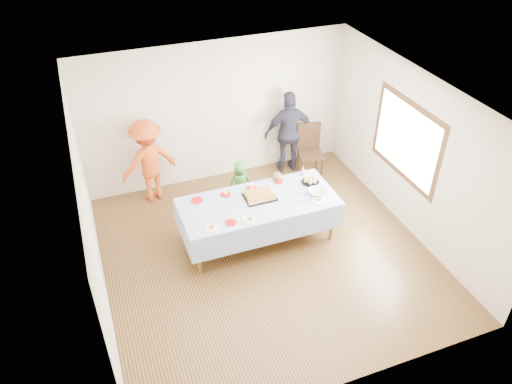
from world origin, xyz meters
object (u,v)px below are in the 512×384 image
at_px(dining_chair, 310,147).
at_px(adult_left, 149,161).
at_px(party_table, 259,204).
at_px(birthday_cake, 260,195).

bearing_deg(dining_chair, adult_left, -173.19).
bearing_deg(party_table, dining_chair, 43.23).
height_order(party_table, birthday_cake, birthday_cake).
relative_size(party_table, dining_chair, 2.39).
bearing_deg(party_table, birthday_cake, 59.18).
height_order(dining_chair, adult_left, adult_left).
height_order(party_table, adult_left, adult_left).
relative_size(party_table, birthday_cake, 5.03).
xyz_separation_m(party_table, birthday_cake, (0.05, 0.09, 0.10)).
xyz_separation_m(party_table, dining_chair, (1.65, 1.55, -0.14)).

